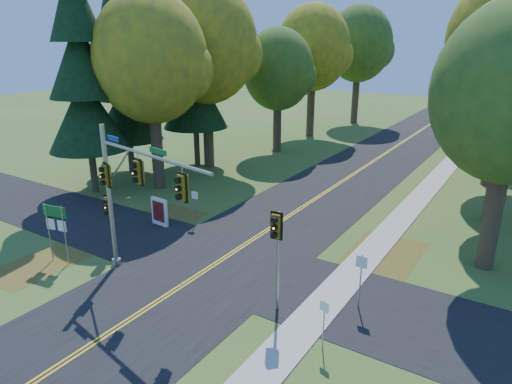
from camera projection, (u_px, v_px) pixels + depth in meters
The scene contains 27 objects.
ground at pixel (194, 278), 21.77m from camera, with size 160.00×160.00×0.00m, color #376022.
road_main at pixel (194, 278), 21.77m from camera, with size 8.00×160.00×0.02m, color black.
road_cross at pixel (219, 261), 23.37m from camera, with size 60.00×6.00×0.02m, color black.
centerline_left at pixel (193, 277), 21.82m from camera, with size 0.10×160.00×0.01m, color gold.
centerline_right at pixel (196, 278), 21.71m from camera, with size 0.10×160.00×0.01m, color gold.
sidewalk_east at pixel (312, 318), 18.60m from camera, with size 1.60×160.00×0.06m, color #9E998E.
leaf_patch_w_near at pixel (155, 223), 28.28m from camera, with size 4.00×6.00×0.00m, color brown.
leaf_patch_e at pixel (374, 264), 23.09m from camera, with size 3.50×8.00×0.00m, color brown.
leaf_patch_w_far at pixel (42, 263), 23.21m from camera, with size 3.00×5.00×0.00m, color brown.
tree_w_a at pixel (152, 59), 31.89m from camera, with size 8.00×8.00×14.15m.
tree_w_b at pixel (207, 44), 37.42m from camera, with size 8.60×8.60×15.38m.
tree_w_c at pixel (279, 70), 43.61m from camera, with size 6.80×6.80×11.91m.
tree_e_c at pixel (512, 41), 32.20m from camera, with size 8.80×8.80×15.79m.
tree_w_d at pixel (314, 48), 50.27m from camera, with size 8.20×8.20×14.56m.
tree_e_d at pixel (509, 69), 40.62m from camera, with size 7.00×7.00×12.32m.
tree_w_e at pixel (360, 44), 58.26m from camera, with size 8.40×8.40×14.97m.
pine_a at pixel (81, 64), 31.01m from camera, with size 5.60×5.60×19.48m.
pine_b at pixel (124, 74), 36.09m from camera, with size 5.60×5.60×17.31m.
pine_c at pixel (193, 53), 38.06m from camera, with size 5.60×5.60×20.56m.
traffic_mast at pixel (128, 187), 20.30m from camera, with size 7.74×1.80×7.14m.
east_signal_pole at pixel (277, 237), 18.01m from camera, with size 0.52×0.60×4.51m.
ped_signal_pole at pixel (109, 210), 23.60m from camera, with size 0.50×0.59×3.24m.
route_sign_cluster at pixel (56, 222), 22.65m from camera, with size 1.44×0.31×3.13m.
info_kiosk at pixel (160, 212), 27.64m from camera, with size 1.26×0.27×1.74m.
reg_sign_e_north at pixel (361, 272), 18.85m from camera, with size 0.48×0.07×2.50m.
reg_sign_e_south at pixel (324, 315), 16.44m from camera, with size 0.38×0.13×2.03m.
reg_sign_w at pixel (195, 201), 27.59m from camera, with size 0.41×0.12×2.16m.
Camera 1 is at (12.89, -14.66, 10.89)m, focal length 32.00 mm.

